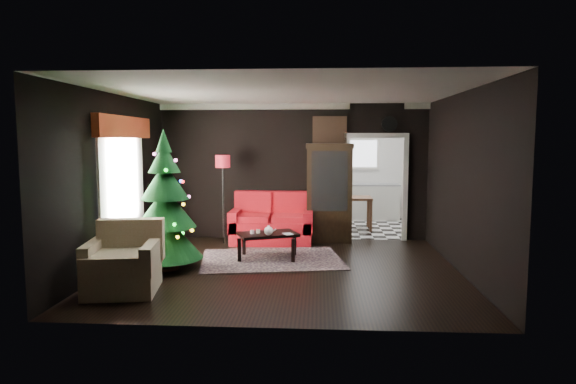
# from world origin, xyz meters

# --- Properties ---
(floor) EXTENTS (5.50, 5.50, 0.00)m
(floor) POSITION_xyz_m (0.00, 0.00, 0.00)
(floor) COLOR black
(floor) RESTS_ON ground
(ceiling) EXTENTS (5.50, 5.50, 0.00)m
(ceiling) POSITION_xyz_m (0.00, 0.00, 2.80)
(ceiling) COLOR white
(ceiling) RESTS_ON ground
(wall_back) EXTENTS (5.50, 0.00, 5.50)m
(wall_back) POSITION_xyz_m (0.00, 2.50, 1.40)
(wall_back) COLOR black
(wall_back) RESTS_ON ground
(wall_front) EXTENTS (5.50, 0.00, 5.50)m
(wall_front) POSITION_xyz_m (0.00, -2.50, 1.40)
(wall_front) COLOR black
(wall_front) RESTS_ON ground
(wall_left) EXTENTS (0.00, 5.50, 5.50)m
(wall_left) POSITION_xyz_m (-2.75, 0.00, 1.40)
(wall_left) COLOR black
(wall_left) RESTS_ON ground
(wall_right) EXTENTS (0.00, 5.50, 5.50)m
(wall_right) POSITION_xyz_m (2.75, 0.00, 1.40)
(wall_right) COLOR black
(wall_right) RESTS_ON ground
(doorway) EXTENTS (1.10, 0.10, 2.10)m
(doorway) POSITION_xyz_m (1.70, 2.50, 1.05)
(doorway) COLOR silver
(doorway) RESTS_ON ground
(left_window) EXTENTS (0.05, 1.60, 1.40)m
(left_window) POSITION_xyz_m (-2.71, 0.20, 1.45)
(left_window) COLOR white
(left_window) RESTS_ON wall_left
(valance) EXTENTS (0.12, 2.10, 0.35)m
(valance) POSITION_xyz_m (-2.63, 0.20, 2.27)
(valance) COLOR #9F321A
(valance) RESTS_ON wall_left
(kitchen_floor) EXTENTS (3.00, 3.00, 0.00)m
(kitchen_floor) POSITION_xyz_m (1.70, 4.00, 0.00)
(kitchen_floor) COLOR white
(kitchen_floor) RESTS_ON ground
(kitchen_window) EXTENTS (0.70, 0.06, 0.70)m
(kitchen_window) POSITION_xyz_m (1.70, 5.45, 1.70)
(kitchen_window) COLOR white
(kitchen_window) RESTS_ON ground
(rug) EXTENTS (2.65, 2.12, 0.01)m
(rug) POSITION_xyz_m (-0.26, 0.64, 0.01)
(rug) COLOR #45293D
(rug) RESTS_ON ground
(loveseat) EXTENTS (1.70, 0.90, 1.00)m
(loveseat) POSITION_xyz_m (-0.40, 2.05, 0.50)
(loveseat) COLOR #9D0313
(loveseat) RESTS_ON ground
(curio_cabinet) EXTENTS (0.90, 0.45, 1.90)m
(curio_cabinet) POSITION_xyz_m (0.75, 2.27, 0.95)
(curio_cabinet) COLOR black
(curio_cabinet) RESTS_ON ground
(floor_lamp) EXTENTS (0.33, 0.33, 1.87)m
(floor_lamp) POSITION_xyz_m (-1.36, 1.93, 0.83)
(floor_lamp) COLOR black
(floor_lamp) RESTS_ON ground
(christmas_tree) EXTENTS (1.38, 1.38, 2.21)m
(christmas_tree) POSITION_xyz_m (-1.88, -0.11, 1.05)
(christmas_tree) COLOR black
(christmas_tree) RESTS_ON ground
(armchair) EXTENTS (1.09, 1.09, 0.98)m
(armchair) POSITION_xyz_m (-2.11, -1.33, 0.46)
(armchair) COLOR tan
(armchair) RESTS_ON ground
(coffee_table) EXTENTS (1.14, 0.93, 0.45)m
(coffee_table) POSITION_xyz_m (-0.34, 0.68, 0.24)
(coffee_table) COLOR black
(coffee_table) RESTS_ON rug
(teapot) EXTENTS (0.20, 0.20, 0.17)m
(teapot) POSITION_xyz_m (-0.30, 0.45, 0.54)
(teapot) COLOR white
(teapot) RESTS_ON coffee_table
(cup_a) EXTENTS (0.09, 0.09, 0.06)m
(cup_a) POSITION_xyz_m (-0.50, 0.65, 0.49)
(cup_a) COLOR beige
(cup_a) RESTS_ON coffee_table
(cup_b) EXTENTS (0.07, 0.07, 0.06)m
(cup_b) POSITION_xyz_m (-0.60, 0.59, 0.49)
(cup_b) COLOR white
(cup_b) RESTS_ON coffee_table
(book) EXTENTS (0.14, 0.07, 0.20)m
(book) POSITION_xyz_m (-0.05, 0.53, 0.56)
(book) COLOR #9D886C
(book) RESTS_ON coffee_table
(wall_clock) EXTENTS (0.32, 0.32, 0.06)m
(wall_clock) POSITION_xyz_m (1.95, 2.45, 2.38)
(wall_clock) COLOR white
(wall_clock) RESTS_ON wall_back
(painting) EXTENTS (0.62, 0.05, 0.52)m
(painting) POSITION_xyz_m (0.75, 2.46, 2.25)
(painting) COLOR #AE673C
(painting) RESTS_ON wall_back
(kitchen_counter) EXTENTS (1.80, 0.60, 0.90)m
(kitchen_counter) POSITION_xyz_m (1.70, 5.20, 0.45)
(kitchen_counter) COLOR silver
(kitchen_counter) RESTS_ON ground
(kitchen_table) EXTENTS (0.70, 0.70, 0.75)m
(kitchen_table) POSITION_xyz_m (1.40, 3.70, 0.38)
(kitchen_table) COLOR brown
(kitchen_table) RESTS_ON ground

